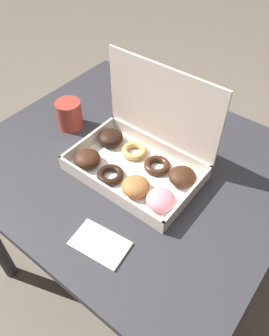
% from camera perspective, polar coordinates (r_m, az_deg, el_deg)
% --- Properties ---
extents(ground_plane, '(8.00, 8.00, 0.00)m').
position_cam_1_polar(ground_plane, '(1.71, -0.28, -16.90)').
color(ground_plane, '#6B6054').
extents(dining_table, '(1.01, 0.87, 0.77)m').
position_cam_1_polar(dining_table, '(1.17, -0.40, -2.43)').
color(dining_table, '#2D2D33').
rests_on(dining_table, ground_plane).
extents(donut_box, '(0.40, 0.27, 0.31)m').
position_cam_1_polar(donut_box, '(1.01, 0.94, 1.99)').
color(donut_box, silver).
rests_on(donut_box, dining_table).
extents(coffee_mug, '(0.09, 0.09, 0.10)m').
position_cam_1_polar(coffee_mug, '(1.20, -11.17, 9.28)').
color(coffee_mug, '#A3382D').
rests_on(coffee_mug, dining_table).
extents(paper_napkin, '(0.16, 0.11, 0.01)m').
position_cam_1_polar(paper_napkin, '(0.89, -6.04, -12.98)').
color(paper_napkin, silver).
rests_on(paper_napkin, dining_table).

